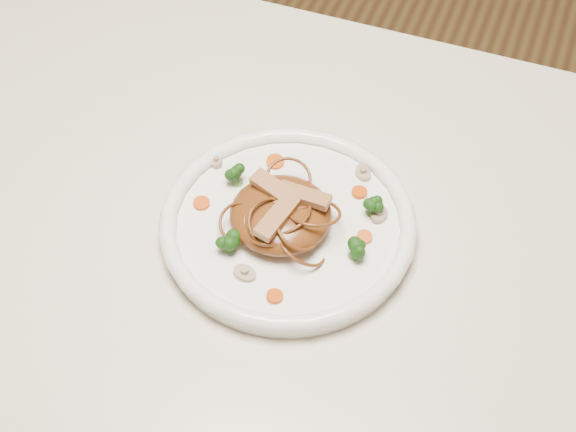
% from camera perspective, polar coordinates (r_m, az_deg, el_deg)
% --- Properties ---
extents(table, '(1.20, 0.80, 0.75)m').
position_cam_1_polar(table, '(1.08, -2.45, -3.76)').
color(table, beige).
rests_on(table, ground).
extents(plate, '(0.36, 0.36, 0.02)m').
position_cam_1_polar(plate, '(0.99, -0.00, -0.81)').
color(plate, white).
rests_on(plate, table).
extents(noodle_mound, '(0.15, 0.15, 0.04)m').
position_cam_1_polar(noodle_mound, '(0.97, -0.49, 0.10)').
color(noodle_mound, brown).
rests_on(noodle_mound, plate).
extents(chicken_a, '(0.06, 0.02, 0.01)m').
position_cam_1_polar(chicken_a, '(0.96, 1.06, 1.38)').
color(chicken_a, '#A7834F').
rests_on(chicken_a, noodle_mound).
extents(chicken_b, '(0.07, 0.04, 0.01)m').
position_cam_1_polar(chicken_b, '(0.96, -0.86, 1.81)').
color(chicken_b, '#A7834F').
rests_on(chicken_b, noodle_mound).
extents(chicken_c, '(0.03, 0.07, 0.01)m').
position_cam_1_polar(chicken_c, '(0.94, -0.74, -0.06)').
color(chicken_c, '#A7834F').
rests_on(chicken_c, noodle_mound).
extents(broccoli_0, '(0.03, 0.03, 0.03)m').
position_cam_1_polar(broccoli_0, '(0.98, 5.64, 0.76)').
color(broccoli_0, '#16450E').
rests_on(broccoli_0, plate).
extents(broccoli_1, '(0.04, 0.04, 0.03)m').
position_cam_1_polar(broccoli_1, '(1.01, -3.44, 2.82)').
color(broccoli_1, '#16450E').
rests_on(broccoli_1, plate).
extents(broccoli_2, '(0.03, 0.03, 0.03)m').
position_cam_1_polar(broccoli_2, '(0.95, -4.03, -1.57)').
color(broccoli_2, '#16450E').
rests_on(broccoli_2, plate).
extents(broccoli_3, '(0.03, 0.03, 0.03)m').
position_cam_1_polar(broccoli_3, '(0.94, 4.47, -2.18)').
color(broccoli_3, '#16450E').
rests_on(broccoli_3, plate).
extents(carrot_0, '(0.02, 0.02, 0.00)m').
position_cam_1_polar(carrot_0, '(1.01, 4.79, 1.59)').
color(carrot_0, '#DE4508').
rests_on(carrot_0, plate).
extents(carrot_1, '(0.02, 0.02, 0.00)m').
position_cam_1_polar(carrot_1, '(1.00, -5.80, 0.85)').
color(carrot_1, '#DE4508').
rests_on(carrot_1, plate).
extents(carrot_2, '(0.02, 0.02, 0.00)m').
position_cam_1_polar(carrot_2, '(0.97, 5.12, -1.41)').
color(carrot_2, '#DE4508').
rests_on(carrot_2, plate).
extents(carrot_3, '(0.02, 0.02, 0.00)m').
position_cam_1_polar(carrot_3, '(1.04, -0.86, 3.64)').
color(carrot_3, '#DE4508').
rests_on(carrot_3, plate).
extents(carrot_4, '(0.02, 0.02, 0.00)m').
position_cam_1_polar(carrot_4, '(0.92, -0.90, -5.38)').
color(carrot_4, '#DE4508').
rests_on(carrot_4, plate).
extents(mushroom_0, '(0.03, 0.03, 0.01)m').
position_cam_1_polar(mushroom_0, '(0.94, -2.91, -3.84)').
color(mushroom_0, '#C4AE93').
rests_on(mushroom_0, plate).
extents(mushroom_1, '(0.03, 0.03, 0.01)m').
position_cam_1_polar(mushroom_1, '(0.99, 6.10, 0.09)').
color(mushroom_1, '#C4AE93').
rests_on(mushroom_1, plate).
extents(mushroom_2, '(0.03, 0.03, 0.01)m').
position_cam_1_polar(mushroom_2, '(1.04, -4.82, 3.63)').
color(mushroom_2, '#C4AE93').
rests_on(mushroom_2, plate).
extents(mushroom_3, '(0.04, 0.04, 0.01)m').
position_cam_1_polar(mushroom_3, '(1.03, 5.03, 2.88)').
color(mushroom_3, '#C4AE93').
rests_on(mushroom_3, plate).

